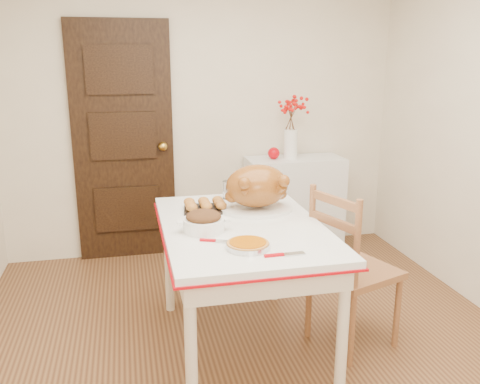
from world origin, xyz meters
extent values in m
cube|color=#4A2917|center=(0.00, 0.00, 0.00)|extent=(3.50, 4.00, 0.00)
cube|color=beige|center=(0.00, 2.00, 1.25)|extent=(3.50, 0.00, 2.50)
cube|color=black|center=(-0.70, 1.97, 1.03)|extent=(0.85, 0.06, 2.06)
cube|color=silver|center=(0.80, 1.78, 0.43)|extent=(0.87, 0.39, 0.87)
sphere|color=#B5030C|center=(0.60, 1.78, 0.92)|extent=(0.11, 0.11, 0.11)
cylinder|color=#A74F00|center=(-0.10, -0.14, 0.84)|extent=(0.26, 0.26, 0.05)
cylinder|color=white|center=(-0.02, 0.79, 0.88)|extent=(0.08, 0.08, 0.12)
camera|label=1|loc=(-0.68, -2.50, 1.77)|focal=38.18mm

